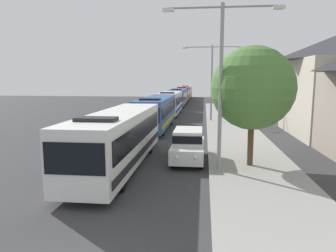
{
  "coord_description": "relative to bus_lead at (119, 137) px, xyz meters",
  "views": [
    {
      "loc": [
        3.3,
        -6.11,
        4.84
      ],
      "look_at": [
        0.93,
        14.42,
        1.74
      ],
      "focal_mm": 33.6,
      "sensor_mm": 36.0,
      "label": 1
    }
  ],
  "objects": [
    {
      "name": "bus_fourth_in_line",
      "position": [
        -0.0,
        38.72,
        -0.0
      ],
      "size": [
        2.58,
        11.82,
        3.21
      ],
      "color": "#284C8C",
      "rests_on": "ground_plane"
    },
    {
      "name": "roadside_tree",
      "position": [
        7.14,
        0.66,
        2.66
      ],
      "size": [
        4.45,
        4.45,
        6.44
      ],
      "color": "#4C3823",
      "rests_on": "sidewalk"
    },
    {
      "name": "streetlamp_mid",
      "position": [
        5.4,
        19.67,
        3.65
      ],
      "size": [
        6.56,
        0.28,
        8.43
      ],
      "color": "gray",
      "rests_on": "sidewalk"
    },
    {
      "name": "bus_middle",
      "position": [
        -0.0,
        25.87,
        -0.0
      ],
      "size": [
        2.58,
        11.06,
        3.21
      ],
      "color": "silver",
      "rests_on": "ground_plane"
    },
    {
      "name": "bus_tail_end",
      "position": [
        -0.0,
        63.52,
        -0.0
      ],
      "size": [
        2.58,
        11.04,
        3.21
      ],
      "color": "silver",
      "rests_on": "ground_plane"
    },
    {
      "name": "bus_second_in_line",
      "position": [
        -0.0,
        13.24,
        -0.0
      ],
      "size": [
        2.58,
        11.28,
        3.21
      ],
      "color": "#284C8C",
      "rests_on": "ground_plane"
    },
    {
      "name": "bus_lead",
      "position": [
        0.0,
        0.0,
        0.0
      ],
      "size": [
        2.58,
        12.14,
        3.21
      ],
      "color": "silver",
      "rests_on": "ground_plane"
    },
    {
      "name": "bus_rear",
      "position": [
        -0.0,
        51.07,
        -0.0
      ],
      "size": [
        2.58,
        11.12,
        3.21
      ],
      "color": "maroon",
      "rests_on": "ground_plane"
    },
    {
      "name": "white_suv",
      "position": [
        3.7,
        1.69,
        -0.66
      ],
      "size": [
        1.86,
        4.63,
        1.9
      ],
      "color": "white",
      "rests_on": "ground_plane"
    },
    {
      "name": "streetlamp_near",
      "position": [
        5.4,
        -0.53,
        3.55
      ],
      "size": [
        5.83,
        0.28,
        8.32
      ],
      "color": "gray",
      "rests_on": "sidewalk"
    },
    {
      "name": "house_distant_gabled",
      "position": [
        15.47,
        11.63,
        2.61
      ],
      "size": [
        6.87,
        10.3,
        8.45
      ],
      "color": "#BCB29E",
      "rests_on": "ground_plane"
    }
  ]
}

